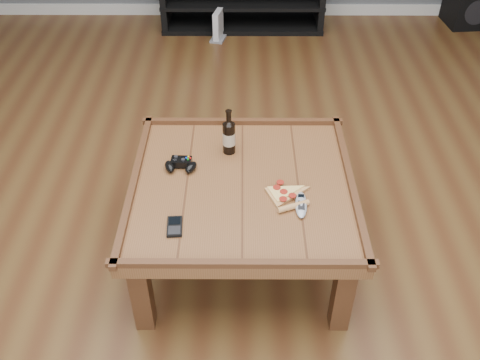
{
  "coord_description": "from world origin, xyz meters",
  "views": [
    {
      "loc": [
        -0.0,
        -1.83,
        1.99
      ],
      "look_at": [
        -0.01,
        -0.06,
        0.52
      ],
      "focal_mm": 40.0,
      "sensor_mm": 36.0,
      "label": 1
    }
  ],
  "objects_px": {
    "pizza_slice": "(285,195)",
    "game_console": "(218,27)",
    "subwoofer": "(469,5)",
    "beer_bottle": "(229,136)",
    "smartphone": "(175,226)",
    "coffee_table": "(242,193)",
    "game_controller": "(181,165)",
    "remote_control": "(301,205)"
  },
  "relations": [
    {
      "from": "coffee_table",
      "to": "beer_bottle",
      "type": "relative_size",
      "value": 4.44
    },
    {
      "from": "beer_bottle",
      "to": "coffee_table",
      "type": "bearing_deg",
      "value": -75.08
    },
    {
      "from": "beer_bottle",
      "to": "remote_control",
      "type": "height_order",
      "value": "beer_bottle"
    },
    {
      "from": "subwoofer",
      "to": "game_console",
      "type": "height_order",
      "value": "subwoofer"
    },
    {
      "from": "coffee_table",
      "to": "pizza_slice",
      "type": "relative_size",
      "value": 3.47
    },
    {
      "from": "beer_bottle",
      "to": "game_controller",
      "type": "height_order",
      "value": "beer_bottle"
    },
    {
      "from": "remote_control",
      "to": "subwoofer",
      "type": "xyz_separation_m",
      "value": [
        1.75,
        2.95,
        -0.29
      ]
    },
    {
      "from": "pizza_slice",
      "to": "game_console",
      "type": "distance_m",
      "value": 2.61
    },
    {
      "from": "smartphone",
      "to": "remote_control",
      "type": "xyz_separation_m",
      "value": [
        0.53,
        0.13,
        0.0
      ]
    },
    {
      "from": "game_controller",
      "to": "game_console",
      "type": "height_order",
      "value": "game_controller"
    },
    {
      "from": "pizza_slice",
      "to": "game_console",
      "type": "bearing_deg",
      "value": 76.74
    },
    {
      "from": "coffee_table",
      "to": "remote_control",
      "type": "xyz_separation_m",
      "value": [
        0.25,
        -0.15,
        0.07
      ]
    },
    {
      "from": "subwoofer",
      "to": "coffee_table",
      "type": "bearing_deg",
      "value": -130.56
    },
    {
      "from": "beer_bottle",
      "to": "game_console",
      "type": "distance_m",
      "value": 2.27
    },
    {
      "from": "beer_bottle",
      "to": "remote_control",
      "type": "xyz_separation_m",
      "value": [
        0.31,
        -0.39,
        -0.08
      ]
    },
    {
      "from": "coffee_table",
      "to": "smartphone",
      "type": "xyz_separation_m",
      "value": [
        -0.28,
        -0.28,
        0.07
      ]
    },
    {
      "from": "coffee_table",
      "to": "smartphone",
      "type": "bearing_deg",
      "value": -134.34
    },
    {
      "from": "game_controller",
      "to": "smartphone",
      "type": "xyz_separation_m",
      "value": [
        0.01,
        -0.39,
        -0.01
      ]
    },
    {
      "from": "game_controller",
      "to": "smartphone",
      "type": "relative_size",
      "value": 1.44
    },
    {
      "from": "coffee_table",
      "to": "smartphone",
      "type": "distance_m",
      "value": 0.4
    },
    {
      "from": "subwoofer",
      "to": "beer_bottle",
      "type": "bearing_deg",
      "value": -133.9
    },
    {
      "from": "game_controller",
      "to": "subwoofer",
      "type": "relative_size",
      "value": 0.45
    },
    {
      "from": "beer_bottle",
      "to": "smartphone",
      "type": "bearing_deg",
      "value": -112.09
    },
    {
      "from": "beer_bottle",
      "to": "smartphone",
      "type": "xyz_separation_m",
      "value": [
        -0.21,
        -0.52,
        -0.09
      ]
    },
    {
      "from": "beer_bottle",
      "to": "subwoofer",
      "type": "height_order",
      "value": "beer_bottle"
    },
    {
      "from": "smartphone",
      "to": "subwoofer",
      "type": "height_order",
      "value": "smartphone"
    },
    {
      "from": "pizza_slice",
      "to": "smartphone",
      "type": "bearing_deg",
      "value": -179.26
    },
    {
      "from": "game_controller",
      "to": "subwoofer",
      "type": "height_order",
      "value": "game_controller"
    },
    {
      "from": "game_controller",
      "to": "pizza_slice",
      "type": "xyz_separation_m",
      "value": [
        0.47,
        -0.2,
        -0.01
      ]
    },
    {
      "from": "coffee_table",
      "to": "subwoofer",
      "type": "height_order",
      "value": "coffee_table"
    },
    {
      "from": "coffee_table",
      "to": "game_console",
      "type": "bearing_deg",
      "value": 94.77
    },
    {
      "from": "coffee_table",
      "to": "remote_control",
      "type": "relative_size",
      "value": 6.08
    },
    {
      "from": "subwoofer",
      "to": "game_console",
      "type": "distance_m",
      "value": 2.24
    },
    {
      "from": "remote_control",
      "to": "game_controller",
      "type": "bearing_deg",
      "value": 157.75
    },
    {
      "from": "game_controller",
      "to": "remote_control",
      "type": "distance_m",
      "value": 0.6
    },
    {
      "from": "beer_bottle",
      "to": "pizza_slice",
      "type": "height_order",
      "value": "beer_bottle"
    },
    {
      "from": "smartphone",
      "to": "subwoofer",
      "type": "xyz_separation_m",
      "value": [
        2.28,
        3.08,
        -0.28
      ]
    },
    {
      "from": "pizza_slice",
      "to": "subwoofer",
      "type": "distance_m",
      "value": 3.42
    },
    {
      "from": "subwoofer",
      "to": "game_console",
      "type": "relative_size",
      "value": 1.53
    },
    {
      "from": "beer_bottle",
      "to": "smartphone",
      "type": "height_order",
      "value": "beer_bottle"
    },
    {
      "from": "subwoofer",
      "to": "game_console",
      "type": "bearing_deg",
      "value": -176.43
    },
    {
      "from": "coffee_table",
      "to": "game_console",
      "type": "distance_m",
      "value": 2.49
    }
  ]
}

